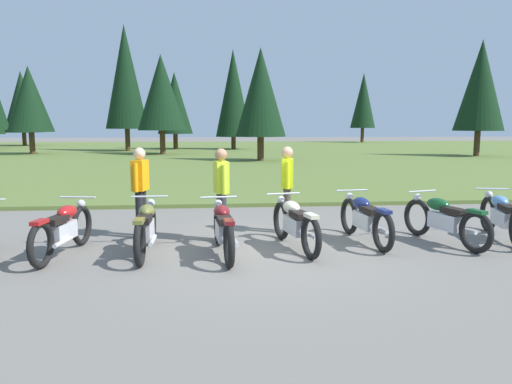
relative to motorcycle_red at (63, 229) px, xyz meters
name	(u,v)px	position (x,y,z in m)	size (l,w,h in m)	color
ground_plane	(259,250)	(3.15, 0.07, -0.44)	(140.00, 140.00, 0.00)	slate
grass_moorland	(224,154)	(3.15, 26.31, -0.39)	(80.00, 44.00, 0.10)	#5B7033
forest_treeline	(168,95)	(-0.98, 30.62, 3.89)	(37.70, 28.51, 9.25)	#47331E
motorcycle_red	(63,229)	(0.00, 0.00, 0.00)	(0.62, 2.09, 0.88)	black
motorcycle_olive	(146,228)	(1.31, -0.03, 0.00)	(0.62, 2.10, 0.88)	black
motorcycle_maroon	(223,229)	(2.55, -0.21, 0.00)	(0.62, 2.10, 0.88)	black
motorcycle_cream	(295,223)	(3.77, 0.12, 0.00)	(0.71, 2.08, 0.88)	black
motorcycle_navy	(365,218)	(5.08, 0.44, 0.00)	(0.63, 2.10, 0.88)	black
motorcycle_british_green	(444,219)	(6.44, 0.23, 0.00)	(0.84, 2.03, 0.88)	black
motorcycle_sky_blue	(503,216)	(7.65, 0.43, 0.00)	(0.65, 2.08, 0.88)	black
rider_checking_bike	(221,189)	(2.54, 0.79, 0.51)	(0.29, 0.54, 1.67)	#2D2D38
rider_with_back_turned	(287,184)	(3.82, 1.40, 0.51)	(0.26, 0.55, 1.67)	#4C4233
rider_in_hivis_vest	(140,187)	(1.06, 1.22, 0.51)	(0.29, 0.54, 1.67)	black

